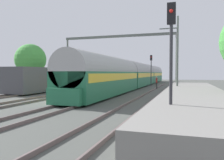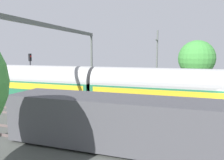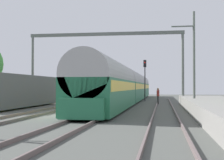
{
  "view_description": "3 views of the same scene",
  "coord_description": "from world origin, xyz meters",
  "px_view_note": "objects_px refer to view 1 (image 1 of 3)",
  "views": [
    {
      "loc": [
        9.6,
        -17.1,
        2.26
      ],
      "look_at": [
        2.13,
        5.85,
        1.49
      ],
      "focal_mm": 36.29,
      "sensor_mm": 36.0,
      "label": 1
    },
    {
      "loc": [
        -17.48,
        3.92,
        5.29
      ],
      "look_at": [
        1.77,
        10.24,
        2.75
      ],
      "focal_mm": 34.38,
      "sensor_mm": 36.0,
      "label": 2
    },
    {
      "loc": [
        6.27,
        -20.83,
        1.84
      ],
      "look_at": [
        1.07,
        13.28,
        2.55
      ],
      "focal_mm": 53.34,
      "sensor_mm": 36.0,
      "label": 3
    }
  ],
  "objects_px": {
    "freight_car": "(50,79)",
    "railway_signal_near": "(171,48)",
    "catenary_gantry": "(118,48)",
    "railway_signal_far": "(151,66)",
    "person_crossing": "(157,82)",
    "passenger_train": "(139,74)"
  },
  "relations": [
    {
      "from": "freight_car",
      "to": "railway_signal_near",
      "type": "height_order",
      "value": "railway_signal_near"
    },
    {
      "from": "catenary_gantry",
      "to": "railway_signal_far",
      "type": "bearing_deg",
      "value": 56.62
    },
    {
      "from": "person_crossing",
      "to": "railway_signal_far",
      "type": "relative_size",
      "value": 0.33
    },
    {
      "from": "passenger_train",
      "to": "railway_signal_near",
      "type": "xyz_separation_m",
      "value": [
        6.87,
        -27.52,
        1.36
      ]
    },
    {
      "from": "person_crossing",
      "to": "railway_signal_far",
      "type": "distance_m",
      "value": 7.24
    },
    {
      "from": "freight_car",
      "to": "railway_signal_far",
      "type": "distance_m",
      "value": 17.81
    },
    {
      "from": "railway_signal_near",
      "to": "catenary_gantry",
      "type": "xyz_separation_m",
      "value": [
        -9.01,
        22.36,
        2.61
      ]
    },
    {
      "from": "person_crossing",
      "to": "catenary_gantry",
      "type": "xyz_separation_m",
      "value": [
        -5.78,
        0.49,
        4.91
      ]
    },
    {
      "from": "passenger_train",
      "to": "railway_signal_far",
      "type": "distance_m",
      "value": 2.56
    },
    {
      "from": "passenger_train",
      "to": "person_crossing",
      "type": "height_order",
      "value": "passenger_train"
    },
    {
      "from": "passenger_train",
      "to": "railway_signal_far",
      "type": "bearing_deg",
      "value": 27.31
    },
    {
      "from": "passenger_train",
      "to": "freight_car",
      "type": "xyz_separation_m",
      "value": [
        -8.54,
        -13.3,
        -0.5
      ]
    },
    {
      "from": "person_crossing",
      "to": "railway_signal_near",
      "type": "xyz_separation_m",
      "value": [
        3.23,
        -21.88,
        2.31
      ]
    },
    {
      "from": "railway_signal_near",
      "to": "railway_signal_far",
      "type": "relative_size",
      "value": 1.0
    },
    {
      "from": "person_crossing",
      "to": "railway_signal_far",
      "type": "xyz_separation_m",
      "value": [
        -1.73,
        6.64,
        2.32
      ]
    },
    {
      "from": "freight_car",
      "to": "railway_signal_near",
      "type": "xyz_separation_m",
      "value": [
        15.41,
        -14.22,
        1.87
      ]
    },
    {
      "from": "freight_car",
      "to": "person_crossing",
      "type": "height_order",
      "value": "freight_car"
    },
    {
      "from": "passenger_train",
      "to": "railway_signal_far",
      "type": "xyz_separation_m",
      "value": [
        1.92,
        0.99,
        1.37
      ]
    },
    {
      "from": "freight_car",
      "to": "railway_signal_far",
      "type": "bearing_deg",
      "value": 53.81
    },
    {
      "from": "railway_signal_far",
      "to": "catenary_gantry",
      "type": "xyz_separation_m",
      "value": [
        -4.05,
        -6.15,
        2.6
      ]
    },
    {
      "from": "freight_car",
      "to": "railway_signal_near",
      "type": "distance_m",
      "value": 21.05
    },
    {
      "from": "passenger_train",
      "to": "catenary_gantry",
      "type": "bearing_deg",
      "value": -112.47
    }
  ]
}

